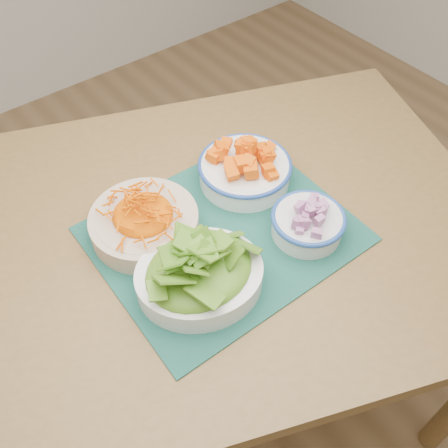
% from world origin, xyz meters
% --- Properties ---
extents(ground, '(4.00, 4.00, 0.00)m').
position_xyz_m(ground, '(0.00, 0.00, 0.00)').
color(ground, olive).
rests_on(ground, ground).
extents(table, '(1.56, 1.31, 0.75)m').
position_xyz_m(table, '(-0.26, 0.25, 0.66)').
color(table, brown).
rests_on(table, ground).
extents(placemat, '(0.52, 0.43, 0.00)m').
position_xyz_m(placemat, '(-0.21, 0.20, 0.75)').
color(placemat, '#0D352D').
rests_on(placemat, table).
extents(carrot_bowl, '(0.26, 0.26, 0.09)m').
position_xyz_m(carrot_bowl, '(-0.34, 0.30, 0.80)').
color(carrot_bowl, beige).
rests_on(carrot_bowl, placemat).
extents(squash_bowl, '(0.24, 0.24, 0.11)m').
position_xyz_m(squash_bowl, '(-0.08, 0.30, 0.80)').
color(squash_bowl, white).
rests_on(squash_bowl, placemat).
extents(lettuce_bowl, '(0.30, 0.28, 0.11)m').
position_xyz_m(lettuce_bowl, '(-0.33, 0.13, 0.81)').
color(lettuce_bowl, white).
rests_on(lettuce_bowl, placemat).
extents(onion_bowl, '(0.17, 0.17, 0.08)m').
position_xyz_m(onion_bowl, '(-0.07, 0.10, 0.79)').
color(onion_bowl, silver).
rests_on(onion_bowl, placemat).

